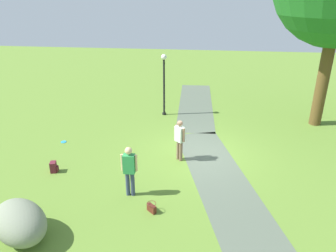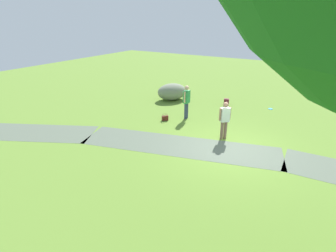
# 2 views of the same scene
# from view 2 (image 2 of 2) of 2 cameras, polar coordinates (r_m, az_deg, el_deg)

# --- Properties ---
(ground_plane) EXTENTS (48.00, 48.00, 0.00)m
(ground_plane) POSITION_cam_2_polar(r_m,az_deg,el_deg) (10.81, 13.08, -4.84)
(ground_plane) COLOR olive
(footpath_segment_mid) EXTENTS (8.21, 3.91, 0.01)m
(footpath_segment_mid) POSITION_cam_2_polar(r_m,az_deg,el_deg) (10.80, 2.39, -4.22)
(footpath_segment_mid) COLOR #545F4F
(footpath_segment_mid) RESTS_ON ground
(footpath_segment_far) EXTENTS (8.00, 5.24, 0.01)m
(footpath_segment_far) POSITION_cam_2_polar(r_m,az_deg,el_deg) (14.16, -31.44, -1.00)
(footpath_segment_far) COLOR #545F4F
(footpath_segment_far) RESTS_ON ground
(lawn_boulder) EXTENTS (2.08, 2.20, 1.04)m
(lawn_boulder) POSITION_cam_2_polar(r_m,az_deg,el_deg) (16.58, 0.88, 7.38)
(lawn_boulder) COLOR gray
(lawn_boulder) RESTS_ON ground
(woman_with_handbag) EXTENTS (0.25, 0.52, 1.72)m
(woman_with_handbag) POSITION_cam_2_polar(r_m,az_deg,el_deg) (13.36, 4.01, 5.69)
(woman_with_handbag) COLOR #343F5E
(woman_with_handbag) RESTS_ON ground
(man_near_boulder) EXTENTS (0.42, 0.43, 1.64)m
(man_near_boulder) POSITION_cam_2_polar(r_m,az_deg,el_deg) (11.27, 12.12, 1.71)
(man_near_boulder) COLOR #7A5D4A
(man_near_boulder) RESTS_ON ground
(handbag_on_grass) EXTENTS (0.38, 0.38, 0.31)m
(handbag_on_grass) POSITION_cam_2_polar(r_m,az_deg,el_deg) (13.32, -0.64, 1.79)
(handbag_on_grass) COLOR #582219
(handbag_on_grass) RESTS_ON ground
(backpack_by_boulder) EXTENTS (0.33, 0.34, 0.40)m
(backpack_by_boulder) POSITION_cam_2_polar(r_m,az_deg,el_deg) (17.73, -0.97, 7.30)
(backpack_by_boulder) COLOR maroon
(backpack_by_boulder) RESTS_ON ground
(spare_backpack_on_lawn) EXTENTS (0.32, 0.31, 0.40)m
(spare_backpack_on_lawn) POSITION_cam_2_polar(r_m,az_deg,el_deg) (15.95, 12.46, 5.00)
(spare_backpack_on_lawn) COLOR maroon
(spare_backpack_on_lawn) RESTS_ON ground
(frisbee_on_grass) EXTENTS (0.24, 0.24, 0.02)m
(frisbee_on_grass) POSITION_cam_2_polar(r_m,az_deg,el_deg) (16.12, 21.24, 3.47)
(frisbee_on_grass) COLOR #2793D8
(frisbee_on_grass) RESTS_ON ground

